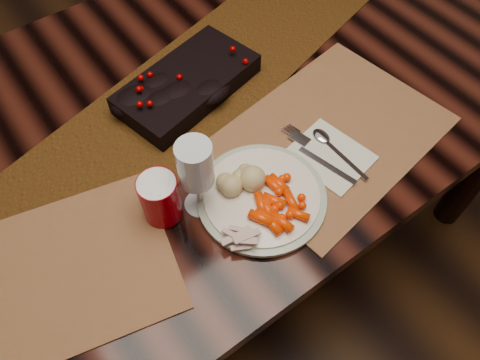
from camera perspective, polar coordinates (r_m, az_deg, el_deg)
floor at (r=1.72m, az=-4.24°, el=-8.30°), size 5.00×5.00×0.00m
dining_table at (r=1.40m, az=-5.18°, el=-1.68°), size 1.80×1.00×0.75m
table_runner at (r=1.14m, az=-5.56°, el=11.05°), size 1.53×0.70×0.00m
centerpiece at (r=1.10m, az=-6.46°, el=11.86°), size 0.36×0.24×0.07m
placemat_main at (r=1.06m, az=11.04°, el=5.57°), size 0.53×0.42×0.00m
placemat_second at (r=0.93m, az=-21.61°, el=-10.73°), size 0.48×0.40×0.00m
dinner_plate at (r=0.93m, az=2.65°, el=-2.02°), size 0.33×0.33×0.01m
baby_carrots at (r=0.90m, az=4.04°, el=-3.36°), size 0.14×0.13×0.02m
mashed_potatoes at (r=0.91m, az=-0.00°, el=-0.00°), size 0.09×0.08×0.05m
turkey_shreds at (r=0.87m, az=0.22°, el=-7.13°), size 0.08×0.07×0.01m
napkin at (r=1.01m, az=10.90°, el=2.89°), size 0.16×0.18×0.01m
fork at (r=1.00m, az=9.73°, el=2.61°), size 0.07×0.18×0.00m
spoon at (r=1.01m, az=11.92°, el=3.26°), size 0.03×0.15×0.00m
red_cup at (r=0.89m, az=-9.72°, el=-2.21°), size 0.08×0.08×0.10m
wine_glass at (r=0.86m, az=-5.26°, el=0.20°), size 0.08×0.08×0.18m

